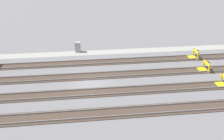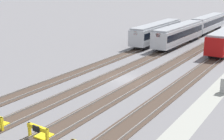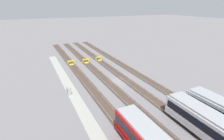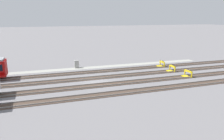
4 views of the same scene
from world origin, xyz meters
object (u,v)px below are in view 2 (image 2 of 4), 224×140
Objects in this scene: subway_car_front_row_leftmost at (179,34)px; subway_car_front_row_left_inner at (157,32)px; subway_car_front_row_centre at (209,23)px; bumper_stop_near_inner_track at (41,133)px.

subway_car_front_row_leftmost is 1.00× the size of subway_car_front_row_left_inner.
subway_car_front_row_left_inner is at bearing 167.39° from subway_car_front_row_centre.
subway_car_front_row_leftmost is at bearing 6.24° from bumper_stop_near_inner_track.
subway_car_front_row_centre is (19.09, 0.06, 0.00)m from subway_car_front_row_leftmost.
subway_car_front_row_left_inner is at bearing 90.00° from subway_car_front_row_leftmost.
bumper_stop_near_inner_track is at bearing -173.76° from subway_car_front_row_leftmost.
subway_car_front_row_leftmost reaches higher than bumper_stop_near_inner_track.
bumper_stop_near_inner_track is (-39.20, -8.62, -1.53)m from subway_car_front_row_left_inner.
subway_car_front_row_centre is (19.09, -4.27, 0.00)m from subway_car_front_row_left_inner.
bumper_stop_near_inner_track is at bearing -167.61° from subway_car_front_row_left_inner.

